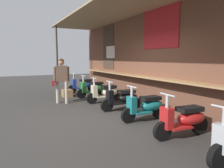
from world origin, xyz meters
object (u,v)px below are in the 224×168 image
(scooter_blue, at_px, (84,85))
(scooter_red, at_px, (185,119))
(scooter_teal, at_px, (147,106))
(shopper_with_handbag, at_px, (61,76))
(merchandise_crate, at_px, (67,93))
(scooter_cream, at_px, (106,92))
(scooter_black, at_px, (123,98))
(scooter_green, at_px, (94,88))

(scooter_blue, bearing_deg, scooter_red, 89.99)
(scooter_teal, bearing_deg, shopper_with_handbag, -63.86)
(merchandise_crate, bearing_deg, scooter_teal, 12.68)
(shopper_with_handbag, bearing_deg, scooter_teal, 33.97)
(scooter_cream, xyz_separation_m, scooter_black, (1.31, -0.00, 0.00))
(scooter_teal, bearing_deg, scooter_cream, -89.59)
(scooter_teal, bearing_deg, scooter_red, 90.40)
(merchandise_crate, bearing_deg, shopper_with_handbag, -23.18)
(scooter_black, bearing_deg, merchandise_crate, -70.26)
(scooter_cream, height_order, merchandise_crate, scooter_cream)
(scooter_black, xyz_separation_m, merchandise_crate, (-3.19, -1.01, -0.23))
(scooter_teal, relative_size, shopper_with_handbag, 0.84)
(scooter_blue, height_order, merchandise_crate, scooter_blue)
(scooter_cream, bearing_deg, scooter_blue, -88.78)
(scooter_blue, relative_size, scooter_green, 1.00)
(scooter_green, height_order, scooter_cream, same)
(shopper_with_handbag, height_order, merchandise_crate, shopper_with_handbag)
(scooter_black, bearing_deg, scooter_red, 92.25)
(scooter_teal, distance_m, shopper_with_handbag, 3.61)
(scooter_cream, relative_size, scooter_teal, 1.00)
(shopper_with_handbag, distance_m, merchandise_crate, 1.62)
(scooter_teal, bearing_deg, scooter_black, -89.59)
(scooter_green, bearing_deg, merchandise_crate, -35.39)
(scooter_black, distance_m, scooter_red, 2.65)
(scooter_cream, relative_size, scooter_red, 1.00)
(scooter_cream, relative_size, merchandise_crate, 2.77)
(scooter_green, relative_size, scooter_black, 1.00)
(scooter_black, height_order, scooter_teal, same)
(scooter_cream, distance_m, scooter_black, 1.31)
(scooter_cream, distance_m, scooter_teal, 2.59)
(scooter_green, relative_size, scooter_teal, 1.00)
(scooter_teal, bearing_deg, scooter_blue, -89.59)
(scooter_green, relative_size, shopper_with_handbag, 0.84)
(scooter_green, bearing_deg, shopper_with_handbag, 19.05)
(merchandise_crate, bearing_deg, scooter_red, 9.77)
(scooter_cream, bearing_deg, shopper_with_handbag, -20.56)
(scooter_blue, relative_size, scooter_teal, 1.00)
(scooter_cream, distance_m, shopper_with_handbag, 1.78)
(scooter_cream, xyz_separation_m, shopper_with_handbag, (-0.62, -1.54, 0.63))
(scooter_black, bearing_deg, shopper_with_handbag, -49.07)
(scooter_black, xyz_separation_m, scooter_red, (2.65, -0.00, 0.00))
(scooter_red, bearing_deg, scooter_green, -86.06)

